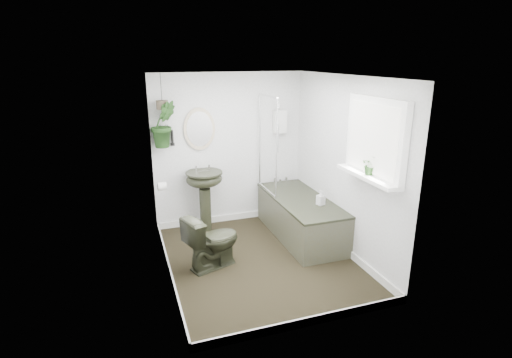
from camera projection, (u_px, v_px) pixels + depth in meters
name	position (u px, v px, depth m)	size (l,w,h in m)	color
floor	(260.00, 261.00, 5.14)	(2.30, 2.80, 0.02)	black
ceiling	(260.00, 75.00, 4.46)	(2.30, 2.80, 0.02)	white
wall_back	(229.00, 150.00, 6.07)	(2.30, 0.02, 2.30)	white
wall_front	(313.00, 217.00, 3.53)	(2.30, 0.02, 2.30)	white
wall_left	(162.00, 184.00, 4.44)	(0.02, 2.80, 2.30)	white
wall_right	(344.00, 166.00, 5.16)	(0.02, 2.80, 2.30)	white
skirting	(260.00, 257.00, 5.12)	(2.30, 2.80, 0.10)	white
bathtub	(300.00, 217.00, 5.75)	(0.72, 1.72, 0.58)	black
bath_screen	(268.00, 145.00, 5.80)	(0.04, 0.72, 1.40)	silver
shower_box	(280.00, 122.00, 6.14)	(0.20, 0.10, 0.35)	white
oval_mirror	(200.00, 129.00, 5.79)	(0.46, 0.03, 0.62)	beige
wall_sconce	(172.00, 138.00, 5.69)	(0.04, 0.04, 0.22)	black
toilet_roll_holder	(162.00, 186.00, 5.16)	(0.11, 0.11, 0.11)	white
window_recess	(375.00, 139.00, 4.36)	(0.08, 1.00, 0.90)	white
window_sill	(367.00, 176.00, 4.46)	(0.18, 1.00, 0.04)	white
window_blinds	(372.00, 139.00, 4.34)	(0.01, 0.86, 0.76)	white
toilet	(213.00, 241.00, 4.89)	(0.39, 0.68, 0.70)	black
pedestal_sink	(205.00, 201.00, 5.92)	(0.54, 0.46, 0.91)	black
sill_plant	(371.00, 165.00, 4.41)	(0.20, 0.18, 0.23)	black
hanging_plant	(164.00, 124.00, 5.49)	(0.36, 0.29, 0.65)	black
soap_bottle	(321.00, 198.00, 5.40)	(0.09, 0.09, 0.20)	black
hanging_pot	(162.00, 105.00, 5.41)	(0.16, 0.16, 0.12)	brown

